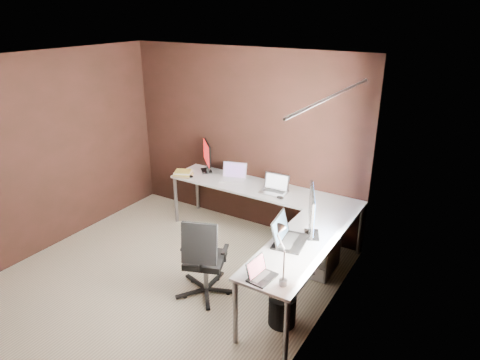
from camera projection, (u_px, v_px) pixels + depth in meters
name	position (u px, v px, depth m)	size (l,w,h in m)	color
room	(186.00, 183.00, 4.41)	(3.60, 3.60, 2.50)	beige
desk	(271.00, 211.00, 5.17)	(2.65, 2.25, 0.73)	silver
drawer_pedestal	(318.00, 247.00, 5.11)	(0.42, 0.50, 0.60)	silver
monitor_left	(207.00, 155.00, 6.18)	(0.37, 0.38, 0.44)	black
monitor_right	(312.00, 211.00, 4.41)	(0.28, 0.57, 0.51)	black
laptop_white	(234.00, 176.00, 5.95)	(0.39, 0.33, 0.23)	silver
laptop_silver	(275.00, 188.00, 5.55)	(0.36, 0.26, 0.23)	silver
laptop_black_big	(287.00, 236.00, 4.37)	(0.36, 0.46, 0.28)	black
laptop_black_small	(260.00, 273.00, 3.80)	(0.21, 0.28, 0.18)	black
book_stack	(183.00, 173.00, 6.08)	(0.29, 0.26, 0.08)	tan
mouse_left	(190.00, 176.00, 6.02)	(0.09, 0.06, 0.04)	black
mouse_corner	(280.00, 197.00, 5.36)	(0.09, 0.06, 0.04)	black
desk_lamp	(281.00, 247.00, 3.66)	(0.18, 0.21, 0.53)	slate
office_chair	(205.00, 272.00, 4.67)	(0.53, 0.57, 0.95)	black
wastebasket	(282.00, 310.00, 4.27)	(0.28, 0.28, 0.32)	black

